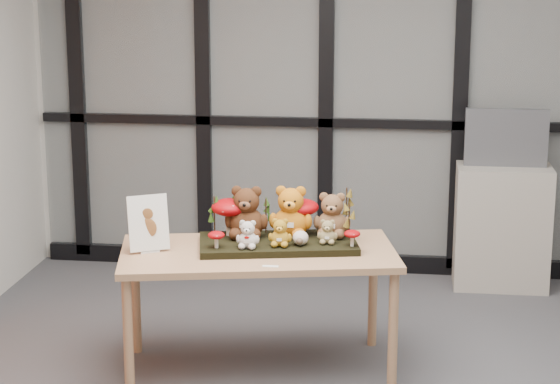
# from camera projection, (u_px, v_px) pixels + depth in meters

# --- Properties ---
(room_shell) EXTENTS (5.00, 5.00, 5.00)m
(room_shell) POSITION_uv_depth(u_px,v_px,m) (384.00, 73.00, 4.33)
(room_shell) COLOR beige
(room_shell) RESTS_ON floor
(glass_partition) EXTENTS (4.90, 0.06, 2.78)m
(glass_partition) POSITION_uv_depth(u_px,v_px,m) (393.00, 70.00, 6.78)
(glass_partition) COLOR #2D383F
(glass_partition) RESTS_ON floor
(display_table) EXTENTS (1.54, 0.99, 0.67)m
(display_table) POSITION_uv_depth(u_px,v_px,m) (258.00, 263.00, 5.30)
(display_table) COLOR tan
(display_table) RESTS_ON floor
(diorama_tray) EXTENTS (0.89, 0.57, 0.04)m
(diorama_tray) POSITION_uv_depth(u_px,v_px,m) (278.00, 244.00, 5.34)
(diorama_tray) COLOR black
(diorama_tray) RESTS_ON display_table
(bear_pooh_yellow) EXTENTS (0.27, 0.25, 0.30)m
(bear_pooh_yellow) POSITION_uv_depth(u_px,v_px,m) (291.00, 209.00, 5.37)
(bear_pooh_yellow) COLOR #C76E13
(bear_pooh_yellow) RESTS_ON diorama_tray
(bear_brown_medium) EXTENTS (0.27, 0.25, 0.31)m
(bear_brown_medium) POSITION_uv_depth(u_px,v_px,m) (247.00, 209.00, 5.37)
(bear_brown_medium) COLOR #442412
(bear_brown_medium) RESTS_ON diorama_tray
(bear_tan_back) EXTENTS (0.23, 0.22, 0.26)m
(bear_tan_back) POSITION_uv_depth(u_px,v_px,m) (332.00, 212.00, 5.39)
(bear_tan_back) COLOR brown
(bear_tan_back) RESTS_ON diorama_tray
(bear_small_yellow) EXTENTS (0.14, 0.13, 0.16)m
(bear_small_yellow) POSITION_uv_depth(u_px,v_px,m) (280.00, 231.00, 5.22)
(bear_small_yellow) COLOR #B07E1D
(bear_small_yellow) RESTS_ON diorama_tray
(bear_white_bow) EXTENTS (0.14, 0.13, 0.16)m
(bear_white_bow) POSITION_uv_depth(u_px,v_px,m) (248.00, 233.00, 5.18)
(bear_white_bow) COLOR silver
(bear_white_bow) RESTS_ON diorama_tray
(bear_beige_small) EXTENTS (0.12, 0.12, 0.14)m
(bear_beige_small) POSITION_uv_depth(u_px,v_px,m) (328.00, 230.00, 5.27)
(bear_beige_small) COLOR #968555
(bear_beige_small) RESTS_ON diorama_tray
(plush_cream_hedgehog) EXTENTS (0.07, 0.07, 0.08)m
(plush_cream_hedgehog) POSITION_uv_depth(u_px,v_px,m) (300.00, 237.00, 5.24)
(plush_cream_hedgehog) COLOR beige
(plush_cream_hedgehog) RESTS_ON diorama_tray
(mushroom_back_left) EXTENTS (0.20, 0.20, 0.22)m
(mushroom_back_left) POSITION_uv_depth(u_px,v_px,m) (230.00, 215.00, 5.41)
(mushroom_back_left) COLOR #920409
(mushroom_back_left) RESTS_ON diorama_tray
(mushroom_back_right) EXTENTS (0.19, 0.19, 0.21)m
(mushroom_back_right) POSITION_uv_depth(u_px,v_px,m) (301.00, 215.00, 5.44)
(mushroom_back_right) COLOR #920409
(mushroom_back_right) RESTS_ON diorama_tray
(mushroom_front_left) EXTENTS (0.09, 0.09, 0.10)m
(mushroom_front_left) POSITION_uv_depth(u_px,v_px,m) (216.00, 239.00, 5.19)
(mushroom_front_left) COLOR #920409
(mushroom_front_left) RESTS_ON diorama_tray
(mushroom_front_right) EXTENTS (0.09, 0.09, 0.09)m
(mushroom_front_right) POSITION_uv_depth(u_px,v_px,m) (352.00, 237.00, 5.22)
(mushroom_front_right) COLOR #920409
(mushroom_front_right) RESTS_ON diorama_tray
(sprig_green_far_left) EXTENTS (0.05, 0.05, 0.22)m
(sprig_green_far_left) POSITION_uv_depth(u_px,v_px,m) (214.00, 216.00, 5.39)
(sprig_green_far_left) COLOR black
(sprig_green_far_left) RESTS_ON diorama_tray
(sprig_green_mid_left) EXTENTS (0.05, 0.05, 0.22)m
(sprig_green_mid_left) POSITION_uv_depth(u_px,v_px,m) (237.00, 214.00, 5.44)
(sprig_green_mid_left) COLOR black
(sprig_green_mid_left) RESTS_ON diorama_tray
(sprig_dry_far_right) EXTENTS (0.05, 0.05, 0.26)m
(sprig_dry_far_right) POSITION_uv_depth(u_px,v_px,m) (346.00, 211.00, 5.42)
(sprig_dry_far_right) COLOR brown
(sprig_dry_far_right) RESTS_ON diorama_tray
(sprig_dry_mid_right) EXTENTS (0.05, 0.05, 0.20)m
(sprig_dry_mid_right) POSITION_uv_depth(u_px,v_px,m) (349.00, 222.00, 5.32)
(sprig_dry_mid_right) COLOR brown
(sprig_dry_mid_right) RESTS_ON diorama_tray
(sprig_green_centre) EXTENTS (0.05, 0.05, 0.19)m
(sprig_green_centre) POSITION_uv_depth(u_px,v_px,m) (266.00, 216.00, 5.46)
(sprig_green_centre) COLOR black
(sprig_green_centre) RESTS_ON diorama_tray
(sign_holder) EXTENTS (0.21, 0.15, 0.30)m
(sign_holder) POSITION_uv_depth(u_px,v_px,m) (148.00, 226.00, 5.22)
(sign_holder) COLOR silver
(sign_holder) RESTS_ON display_table
(label_card) EXTENTS (0.08, 0.03, 0.00)m
(label_card) POSITION_uv_depth(u_px,v_px,m) (270.00, 266.00, 5.01)
(label_card) COLOR white
(label_card) RESTS_ON display_table
(cabinet) EXTENTS (0.61, 0.36, 0.82)m
(cabinet) POSITION_uv_depth(u_px,v_px,m) (502.00, 227.00, 6.71)
(cabinet) COLOR #9F988D
(cabinet) RESTS_ON floor
(monitor) EXTENTS (0.53, 0.06, 0.38)m
(monitor) POSITION_uv_depth(u_px,v_px,m) (506.00, 138.00, 6.59)
(monitor) COLOR #515359
(monitor) RESTS_ON cabinet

